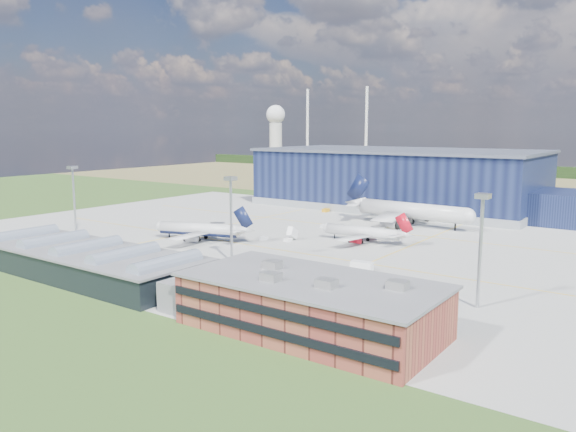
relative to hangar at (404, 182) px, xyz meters
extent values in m
plane|color=#32531F|center=(-2.81, -94.80, -11.62)|extent=(600.00, 600.00, 0.00)
cube|color=#A7A8A3|center=(-2.81, -84.80, -11.59)|extent=(220.00, 160.00, 0.06)
cube|color=yellow|center=(-2.81, -104.80, -11.54)|extent=(180.00, 0.40, 0.02)
cube|color=yellow|center=(-2.81, -59.80, -11.54)|extent=(180.00, 0.40, 0.02)
cube|color=yellow|center=(-32.81, -84.80, -11.54)|extent=(0.40, 120.00, 0.02)
cube|color=yellow|center=(37.19, -84.80, -11.54)|extent=(0.40, 120.00, 0.02)
cube|color=#91824E|center=(-2.81, 125.20, -11.62)|extent=(600.00, 220.00, 0.01)
cube|color=black|center=(-2.81, 205.20, -7.62)|extent=(600.00, 8.00, 8.00)
cylinder|color=silver|center=(-182.81, 195.20, 23.38)|extent=(2.40, 2.40, 70.00)
cylinder|color=silver|center=(-122.81, 195.20, 23.38)|extent=(2.40, 2.40, 70.00)
cylinder|color=silver|center=(-222.81, 200.20, 8.38)|extent=(12.00, 12.00, 40.00)
sphere|color=white|center=(-222.81, 200.20, 36.38)|extent=(18.00, 18.00, 18.00)
cube|color=#101736|center=(-2.81, 0.20, 0.88)|extent=(120.00, 60.00, 25.00)
cube|color=gray|center=(-2.81, 0.20, -10.02)|extent=(121.00, 61.00, 3.20)
cube|color=#535869|center=(-2.81, 0.20, 13.88)|extent=(122.00, 62.00, 1.20)
cube|color=#101736|center=(69.19, -4.80, -5.62)|extent=(24.00, 30.00, 12.00)
cube|color=brown|center=(52.19, -154.80, -7.12)|extent=(45.00, 22.00, 9.00)
cube|color=slate|center=(52.19, -154.80, -2.42)|extent=(46.00, 23.00, 0.50)
cube|color=black|center=(52.19, -166.00, -8.62)|extent=(44.00, 0.40, 1.40)
cube|color=black|center=(52.19, -166.00, -5.12)|extent=(44.00, 0.40, 1.40)
cube|color=black|center=(52.19, -143.60, -8.62)|extent=(44.00, 0.40, 1.40)
cube|color=black|center=(52.19, -143.60, -5.12)|extent=(44.00, 0.40, 1.40)
cube|color=#A2A19D|center=(42.19, -152.80, -1.52)|extent=(3.20, 2.60, 1.60)
cube|color=#A2A19D|center=(57.19, -157.80, -1.52)|extent=(3.20, 2.60, 1.60)
cube|color=#A2A19D|center=(67.19, -151.80, -1.52)|extent=(3.20, 2.60, 1.60)
cube|color=#A2A19D|center=(47.19, -159.80, -1.52)|extent=(3.20, 2.60, 1.60)
cube|color=black|center=(-12.81, -154.80, -8.62)|extent=(65.00, 22.00, 6.00)
cube|color=slate|center=(-12.81, -154.80, -5.42)|extent=(66.00, 23.00, 0.50)
cube|color=slate|center=(27.19, -154.80, -8.62)|extent=(10.00, 18.00, 6.00)
cylinder|color=#838EA1|center=(-40.81, -154.80, -5.22)|extent=(4.40, 18.00, 4.40)
cylinder|color=#838EA1|center=(-26.81, -154.80, -5.22)|extent=(4.40, 18.00, 4.40)
cylinder|color=#838EA1|center=(-12.81, -154.80, -5.22)|extent=(4.40, 18.00, 4.40)
cylinder|color=#838EA1|center=(1.19, -154.80, -5.22)|extent=(4.40, 18.00, 4.40)
cylinder|color=#838EA1|center=(15.19, -154.80, -5.22)|extent=(4.40, 18.00, 4.40)
cylinder|color=#A9ABB0|center=(-62.81, -124.80, -0.62)|extent=(0.70, 0.70, 22.00)
cube|color=#A9ABB0|center=(-62.81, -124.80, 10.88)|extent=(2.60, 2.60, 1.00)
cylinder|color=#A9ABB0|center=(7.19, -124.80, -0.62)|extent=(0.70, 0.70, 22.00)
cube|color=#A9ABB0|center=(7.19, -124.80, 10.88)|extent=(2.60, 2.60, 1.00)
cylinder|color=#A9ABB0|center=(72.19, -124.80, -0.62)|extent=(0.70, 0.70, 22.00)
cube|color=#A9ABB0|center=(72.19, -124.80, 10.88)|extent=(2.60, 2.60, 1.00)
cube|color=orange|center=(-23.76, -127.94, -10.81)|extent=(3.79, 4.51, 1.61)
cube|color=white|center=(39.46, -112.31, -10.41)|extent=(5.77, 3.03, 2.41)
cube|color=white|center=(-4.80, -95.80, -11.04)|extent=(2.14, 2.87, 1.14)
cube|color=white|center=(5.73, -69.96, -10.50)|extent=(3.91, 5.34, 2.23)
cube|color=orange|center=(-20.69, -32.80, -10.86)|extent=(2.46, 3.65, 1.52)
cube|color=white|center=(-0.19, -66.41, -10.96)|extent=(3.26, 2.40, 1.31)
cube|color=white|center=(64.37, -140.80, -10.35)|extent=(5.79, 4.08, 2.53)
cube|color=white|center=(2.87, -90.79, -10.15)|extent=(2.55, 4.81, 2.93)
imported|color=#99999E|center=(60.78, -137.37, -11.06)|extent=(3.54, 2.49, 1.12)
imported|color=#99999E|center=(33.16, -131.50, -10.95)|extent=(4.27, 2.93, 1.33)
camera|label=1|loc=(104.44, -234.29, 23.96)|focal=35.00mm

